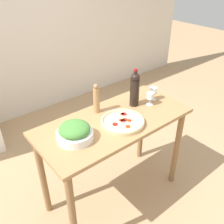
{
  "coord_description": "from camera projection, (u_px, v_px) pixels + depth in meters",
  "views": [
    {
      "loc": [
        -1.1,
        -1.32,
        2.05
      ],
      "look_at": [
        0.0,
        0.03,
        0.96
      ],
      "focal_mm": 40.0,
      "sensor_mm": 36.0,
      "label": 1
    }
  ],
  "objects": [
    {
      "name": "ground_plane",
      "position": [
        114.0,
        193.0,
        2.54
      ],
      "size": [
        14.0,
        14.0,
        0.0
      ],
      "primitive_type": "plane",
      "color": "tan"
    },
    {
      "name": "wall_back",
      "position": [
        13.0,
        25.0,
        3.2
      ],
      "size": [
        6.4,
        0.08,
        2.6
      ],
      "color": "silver",
      "rests_on": "ground_plane"
    },
    {
      "name": "prep_counter",
      "position": [
        114.0,
        134.0,
        2.14
      ],
      "size": [
        1.32,
        0.61,
        0.9
      ],
      "color": "#A87A4C",
      "rests_on": "ground_plane"
    },
    {
      "name": "wine_bottle",
      "position": [
        135.0,
        89.0,
        2.18
      ],
      "size": [
        0.08,
        0.08,
        0.35
      ],
      "color": "black",
      "rests_on": "prep_counter"
    },
    {
      "name": "wine_glass_near",
      "position": [
        150.0,
        96.0,
        2.23
      ],
      "size": [
        0.07,
        0.07,
        0.12
      ],
      "color": "silver",
      "rests_on": "prep_counter"
    },
    {
      "name": "wine_glass_far",
      "position": [
        153.0,
        91.0,
        2.31
      ],
      "size": [
        0.07,
        0.07,
        0.12
      ],
      "color": "silver",
      "rests_on": "prep_counter"
    },
    {
      "name": "pepper_mill",
      "position": [
        96.0,
        99.0,
        2.1
      ],
      "size": [
        0.05,
        0.05,
        0.27
      ],
      "color": "#AD7F51",
      "rests_on": "prep_counter"
    },
    {
      "name": "salad_bowl",
      "position": [
        75.0,
        132.0,
        1.81
      ],
      "size": [
        0.27,
        0.27,
        0.14
      ],
      "color": "white",
      "rests_on": "prep_counter"
    },
    {
      "name": "homemade_pizza",
      "position": [
        122.0,
        121.0,
        2.01
      ],
      "size": [
        0.36,
        0.36,
        0.04
      ],
      "color": "#DBC189",
      "rests_on": "prep_counter"
    }
  ]
}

